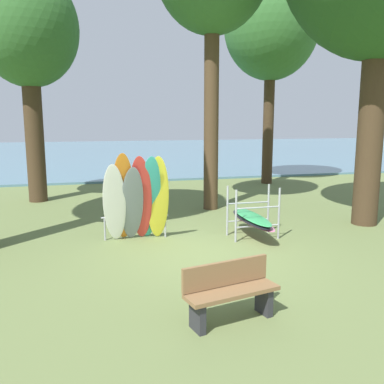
% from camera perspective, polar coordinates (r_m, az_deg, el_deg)
% --- Properties ---
extents(ground_plane, '(80.00, 80.00, 0.00)m').
position_cam_1_polar(ground_plane, '(9.12, 1.57, -8.36)').
color(ground_plane, olive).
extents(lake_water, '(80.00, 36.00, 0.10)m').
position_cam_1_polar(lake_water, '(37.20, -10.92, 5.40)').
color(lake_water, slate).
rests_on(lake_water, ground).
extents(tree_mid_behind, '(3.34, 3.34, 7.76)m').
position_cam_1_polar(tree_mid_behind, '(15.75, -21.56, 19.62)').
color(tree_mid_behind, '#42301E').
rests_on(tree_mid_behind, ground).
extents(tree_far_left_back, '(4.07, 4.07, 9.20)m').
position_cam_1_polar(tree_far_left_back, '(19.41, 10.81, 21.44)').
color(tree_far_left_back, '#42301E').
rests_on(tree_far_left_back, ground).
extents(leaning_board_pile, '(1.62, 0.97, 2.16)m').
position_cam_1_polar(leaning_board_pile, '(9.74, -7.61, -1.14)').
color(leaning_board_pile, white).
rests_on(leaning_board_pile, ground).
extents(board_storage_rack, '(1.15, 2.12, 1.25)m').
position_cam_1_polar(board_storage_rack, '(10.30, 8.19, -3.59)').
color(board_storage_rack, '#9EA0A5').
rests_on(board_storage_rack, ground).
extents(park_bench, '(1.46, 0.71, 0.85)m').
position_cam_1_polar(park_bench, '(6.12, 5.24, -13.27)').
color(park_bench, '#2D2D33').
rests_on(park_bench, ground).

